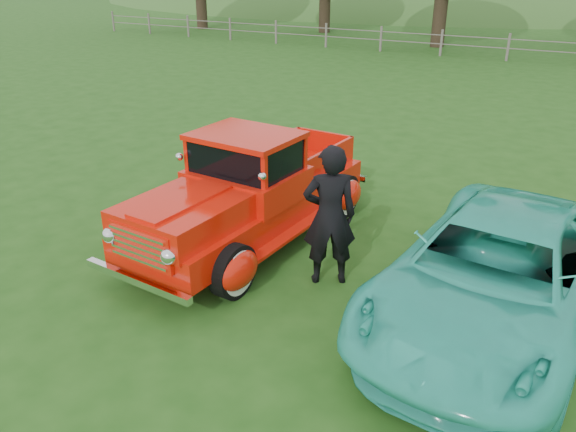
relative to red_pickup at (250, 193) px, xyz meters
The scene contains 6 objects.
ground 1.73m from the red_pickup, 72.11° to the right, with size 140.00×140.00×0.00m, color #1E4B14.
distant_hills 58.36m from the red_pickup, 93.56° to the left, with size 116.00×60.00×18.00m.
fence_line 20.55m from the red_pickup, 88.68° to the left, with size 48.00×0.12×1.20m.
red_pickup is the anchor object (origin of this frame).
teal_sedan 3.87m from the red_pickup, ahead, with size 2.25×4.88×1.36m, color #30C2A8.
man 1.77m from the red_pickup, 19.52° to the right, with size 0.73×0.48×1.99m, color black.
Camera 1 is at (4.04, -5.38, 4.12)m, focal length 35.00 mm.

